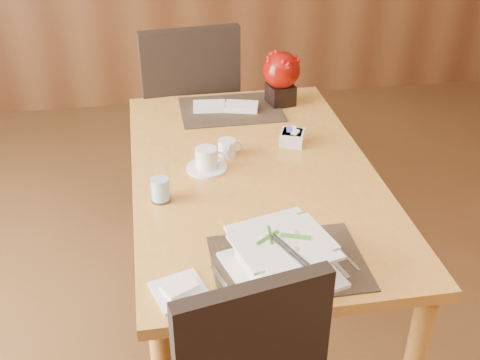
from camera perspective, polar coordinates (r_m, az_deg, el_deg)
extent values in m
cube|color=gold|center=(2.25, 1.31, 0.42)|extent=(0.90, 1.50, 0.04)
cylinder|color=gold|center=(3.01, -8.57, 0.30)|extent=(0.07, 0.07, 0.71)
cylinder|color=gold|center=(3.10, 5.93, 1.54)|extent=(0.07, 0.07, 0.71)
cube|color=black|center=(1.80, 4.61, -7.83)|extent=(0.45, 0.33, 0.01)
cube|color=black|center=(2.72, -0.86, 6.70)|extent=(0.45, 0.33, 0.01)
cube|color=silver|center=(1.77, 3.94, -8.62)|extent=(0.35, 0.35, 0.01)
cube|color=silver|center=(1.73, 4.00, -7.22)|extent=(0.25, 0.25, 0.10)
cylinder|color=#DACB75|center=(1.73, 4.01, -7.15)|extent=(0.19, 0.19, 0.08)
cylinder|color=silver|center=(2.26, -3.18, 1.16)|extent=(0.15, 0.15, 0.01)
cylinder|color=silver|center=(2.24, -3.21, 2.12)|extent=(0.10, 0.10, 0.08)
cylinder|color=black|center=(2.22, -3.23, 2.86)|extent=(0.07, 0.07, 0.01)
cylinder|color=white|center=(2.05, -7.62, -0.05)|extent=(0.09, 0.09, 0.16)
cube|color=silver|center=(2.43, 4.97, 4.02)|extent=(0.12, 0.12, 0.06)
cube|color=black|center=(2.78, 3.87, 8.11)|extent=(0.13, 0.13, 0.09)
sphere|color=#8A0B05|center=(2.73, 3.95, 10.35)|extent=(0.17, 0.17, 0.17)
cube|color=silver|center=(1.71, -5.73, -10.45)|extent=(0.18, 0.18, 0.01)
cube|color=black|center=(1.61, 1.25, -16.38)|extent=(0.42, 0.13, 0.47)
cube|color=black|center=(3.23, -5.19, 5.61)|extent=(0.54, 0.54, 0.06)
cube|color=black|center=(2.91, -4.62, 9.09)|extent=(0.47, 0.10, 0.53)
cylinder|color=black|center=(3.56, -2.41, 3.57)|extent=(0.04, 0.04, 0.46)
cylinder|color=black|center=(3.22, -0.73, 0.33)|extent=(0.04, 0.04, 0.46)
cylinder|color=black|center=(3.51, -8.89, 2.71)|extent=(0.04, 0.04, 0.46)
cylinder|color=black|center=(3.16, -7.88, -0.69)|extent=(0.04, 0.04, 0.46)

